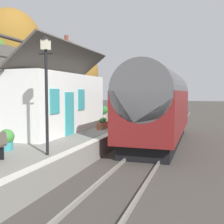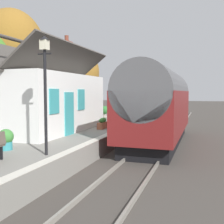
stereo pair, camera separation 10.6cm
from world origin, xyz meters
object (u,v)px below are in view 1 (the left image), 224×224
(planter_by_door, at_px, (103,123))
(tree_distant, at_px, (11,50))
(bench_mid_platform, at_px, (133,110))
(tree_far_right, at_px, (73,73))
(planter_bench_right, at_px, (136,112))
(station_building, at_px, (50,100))
(planter_edge_near, at_px, (133,113))
(tree_mid_background, at_px, (20,67))
(planter_edge_far, at_px, (104,111))
(planter_under_sign, at_px, (88,112))
(lamp_post_platform, at_px, (46,73))
(bench_near_building, at_px, (122,113))
(planter_bench_left, at_px, (7,139))
(train, at_px, (159,105))

(planter_by_door, relative_size, tree_distant, 0.12)
(bench_mid_platform, bearing_deg, tree_far_right, 78.85)
(planter_bench_right, bearing_deg, planter_by_door, 179.52)
(planter_bench_right, height_order, tree_far_right, tree_far_right)
(station_building, distance_m, planter_edge_near, 8.42)
(planter_by_door, relative_size, tree_mid_background, 0.15)
(planter_edge_far, xyz_separation_m, planter_edge_near, (-0.61, -2.67, -0.02))
(tree_distant, bearing_deg, tree_far_right, -14.63)
(station_building, height_order, planter_edge_far, station_building)
(planter_under_sign, bearing_deg, lamp_post_platform, -162.59)
(tree_far_right, bearing_deg, bench_mid_platform, -101.15)
(tree_mid_background, bearing_deg, lamp_post_platform, -140.78)
(bench_mid_platform, relative_size, tree_distant, 0.15)
(planter_bench_right, bearing_deg, bench_near_building, 166.11)
(planter_edge_far, relative_size, tree_far_right, 0.12)
(planter_by_door, xyz_separation_m, tree_far_right, (10.15, 6.88, 3.74))
(planter_by_door, height_order, tree_distant, tree_distant)
(bench_near_building, relative_size, planter_bench_right, 1.96)
(planter_under_sign, bearing_deg, planter_bench_right, -58.71)
(planter_edge_near, distance_m, planter_bench_left, 12.98)
(train, relative_size, tree_far_right, 1.36)
(planter_under_sign, height_order, planter_by_door, planter_under_sign)
(lamp_post_platform, bearing_deg, planter_bench_left, 83.18)
(planter_edge_far, bearing_deg, tree_distant, 120.10)
(station_building, distance_m, planter_by_door, 3.25)
(bench_mid_platform, bearing_deg, planter_by_door, -177.49)
(lamp_post_platform, height_order, tree_mid_background, tree_mid_background)
(station_building, bearing_deg, train, -65.66)
(planter_bench_left, relative_size, tree_far_right, 0.10)
(station_building, xyz_separation_m, planter_bench_left, (-5.02, -1.20, -1.25))
(bench_mid_platform, xyz_separation_m, planter_under_sign, (-2.97, 3.08, -0.03))
(planter_under_sign, distance_m, planter_edge_near, 3.76)
(train, distance_m, bench_near_building, 6.07)
(lamp_post_platform, relative_size, tree_distant, 0.42)
(planter_under_sign, distance_m, tree_far_right, 6.52)
(planter_by_door, bearing_deg, station_building, 123.41)
(planter_edge_far, height_order, tree_mid_background, tree_mid_background)
(bench_near_building, distance_m, tree_far_right, 8.55)
(planter_by_door, bearing_deg, planter_edge_far, 19.24)
(planter_under_sign, bearing_deg, bench_mid_platform, -46.04)
(lamp_post_platform, relative_size, tree_far_right, 0.52)
(tree_distant, bearing_deg, station_building, -127.74)
(station_building, bearing_deg, planter_bench_right, -14.68)
(planter_bench_left, relative_size, planter_bench_right, 1.07)
(planter_by_door, distance_m, lamp_post_platform, 7.30)
(planter_bench_left, height_order, lamp_post_platform, lamp_post_platform)
(planter_bench_left, bearing_deg, planter_edge_near, -6.88)
(tree_far_right, xyz_separation_m, tree_mid_background, (-4.20, 3.04, 0.28))
(planter_edge_near, bearing_deg, planter_under_sign, 95.06)
(tree_distant, bearing_deg, planter_by_door, -110.15)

